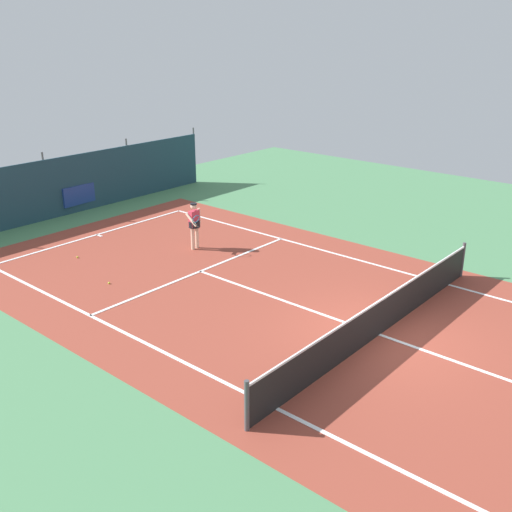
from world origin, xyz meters
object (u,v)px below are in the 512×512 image
(tennis_player, at_px, (194,222))
(parked_car, at_px, (52,184))
(tennis_ball_midcourt, at_px, (77,257))
(tennis_ball_near_player, at_px, (109,283))
(tennis_net, at_px, (380,317))

(tennis_player, distance_m, parked_car, 9.00)
(tennis_player, bearing_deg, tennis_ball_midcourt, -33.80)
(tennis_player, xyz_separation_m, parked_car, (0.02, 9.00, -0.12))
(tennis_ball_near_player, distance_m, tennis_ball_midcourt, 2.68)
(tennis_net, xyz_separation_m, tennis_ball_near_player, (-2.48, 7.78, -0.48))
(tennis_ball_midcourt, bearing_deg, parked_car, 64.10)
(tennis_ball_near_player, distance_m, parked_car, 10.06)
(tennis_net, distance_m, tennis_player, 8.16)
(tennis_ball_near_player, bearing_deg, tennis_net, -72.30)
(tennis_net, height_order, parked_car, parked_car)
(tennis_net, height_order, tennis_ball_near_player, tennis_net)
(tennis_net, bearing_deg, tennis_player, 80.43)
(tennis_ball_near_player, relative_size, parked_car, 0.02)
(tennis_net, height_order, tennis_player, tennis_player)
(tennis_net, xyz_separation_m, parked_car, (1.38, 17.03, 0.33))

